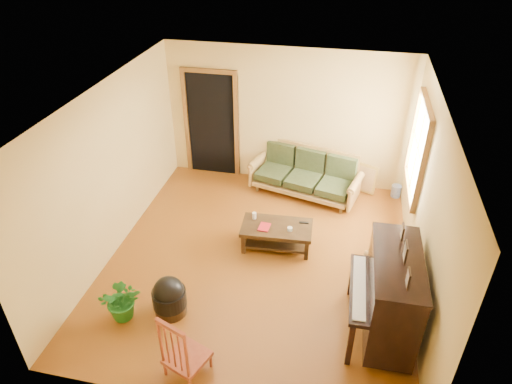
% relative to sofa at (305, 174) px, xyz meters
% --- Properties ---
extents(floor, '(5.00, 5.00, 0.00)m').
position_rel_sofa_xyz_m(floor, '(-0.45, -2.01, -0.43)').
color(floor, '#5B2D0C').
rests_on(floor, ground).
extents(doorway, '(1.08, 0.16, 2.05)m').
position_rel_sofa_xyz_m(doorway, '(-1.90, 0.47, 0.60)').
color(doorway, black).
rests_on(doorway, floor).
extents(window, '(0.12, 1.36, 1.46)m').
position_rel_sofa_xyz_m(window, '(1.76, -0.71, 1.07)').
color(window, white).
rests_on(window, right_wall).
extents(sofa, '(2.14, 1.30, 0.85)m').
position_rel_sofa_xyz_m(sofa, '(0.00, 0.00, 0.00)').
color(sofa, olive).
rests_on(sofa, floor).
extents(coffee_table, '(1.13, 0.66, 0.40)m').
position_rel_sofa_xyz_m(coffee_table, '(-0.23, -1.64, -0.23)').
color(coffee_table, black).
rests_on(coffee_table, floor).
extents(armchair, '(0.91, 0.93, 0.74)m').
position_rel_sofa_xyz_m(armchair, '(1.49, -1.83, -0.06)').
color(armchair, olive).
rests_on(armchair, floor).
extents(piano, '(0.82, 1.38, 1.21)m').
position_rel_sofa_xyz_m(piano, '(1.42, -3.03, 0.18)').
color(piano, black).
rests_on(piano, floor).
extents(footstool, '(0.58, 0.58, 0.43)m').
position_rel_sofa_xyz_m(footstool, '(-1.38, -3.30, -0.21)').
color(footstool, black).
rests_on(footstool, floor).
extents(red_chair, '(0.58, 0.61, 0.94)m').
position_rel_sofa_xyz_m(red_chair, '(-0.85, -4.12, 0.04)').
color(red_chair, maroon).
rests_on(red_chair, floor).
extents(leaning_frame, '(0.44, 0.27, 0.58)m').
position_rel_sofa_xyz_m(leaning_frame, '(1.11, 0.32, -0.14)').
color(leaning_frame, '#B08E3A').
rests_on(leaning_frame, floor).
extents(ceramic_crock, '(0.22, 0.22, 0.23)m').
position_rel_sofa_xyz_m(ceramic_crock, '(1.70, 0.28, -0.31)').
color(ceramic_crock, '#324B97').
rests_on(ceramic_crock, floor).
extents(potted_plant, '(0.65, 0.61, 0.60)m').
position_rel_sofa_xyz_m(potted_plant, '(-1.95, -3.49, -0.13)').
color(potted_plant, '#1D611B').
rests_on(potted_plant, floor).
extents(book, '(0.18, 0.24, 0.02)m').
position_rel_sofa_xyz_m(book, '(-0.50, -1.71, -0.02)').
color(book, maroon).
rests_on(book, coffee_table).
extents(candle, '(0.08, 0.08, 0.11)m').
position_rel_sofa_xyz_m(candle, '(-0.62, -1.51, 0.03)').
color(candle, white).
rests_on(candle, coffee_table).
extents(glass_jar, '(0.08, 0.08, 0.05)m').
position_rel_sofa_xyz_m(glass_jar, '(-0.02, -1.70, -0.00)').
color(glass_jar, silver).
rests_on(glass_jar, coffee_table).
extents(remote, '(0.15, 0.05, 0.01)m').
position_rel_sofa_xyz_m(remote, '(0.17, -1.47, -0.02)').
color(remote, black).
rests_on(remote, coffee_table).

